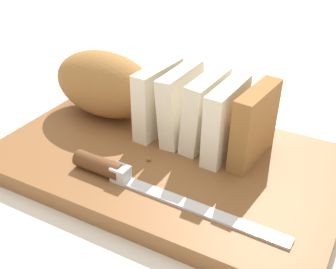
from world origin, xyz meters
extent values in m
plane|color=silver|center=(0.00, 0.00, 0.00)|extent=(3.00, 3.00, 0.00)
cube|color=brown|center=(0.00, 0.00, 0.01)|extent=(0.45, 0.29, 0.02)
ellipsoid|color=#996633|center=(-0.13, 0.06, 0.07)|extent=(0.17, 0.11, 0.10)
cube|color=#F2E8CC|center=(-0.04, 0.05, 0.07)|extent=(0.03, 0.09, 0.10)
cube|color=#F2E8CC|center=(-0.01, 0.05, 0.07)|extent=(0.04, 0.09, 0.10)
cube|color=#F2E8CC|center=(0.03, 0.05, 0.07)|extent=(0.04, 0.09, 0.10)
cube|color=#F2E8CC|center=(0.06, 0.04, 0.07)|extent=(0.03, 0.09, 0.10)
cube|color=#996633|center=(0.10, 0.04, 0.07)|extent=(0.04, 0.09, 0.10)
cube|color=silver|center=(0.08, -0.08, 0.02)|extent=(0.21, 0.03, 0.00)
cylinder|color=#593319|center=(-0.06, -0.07, 0.03)|extent=(0.07, 0.03, 0.02)
cube|color=silver|center=(-0.03, -0.07, 0.03)|extent=(0.02, 0.02, 0.02)
sphere|color=#996633|center=(-0.02, -0.02, 0.03)|extent=(0.01, 0.01, 0.01)
sphere|color=#996633|center=(-0.04, 0.08, 0.02)|extent=(0.00, 0.00, 0.00)
camera|label=1|loc=(0.21, -0.42, 0.33)|focal=46.46mm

